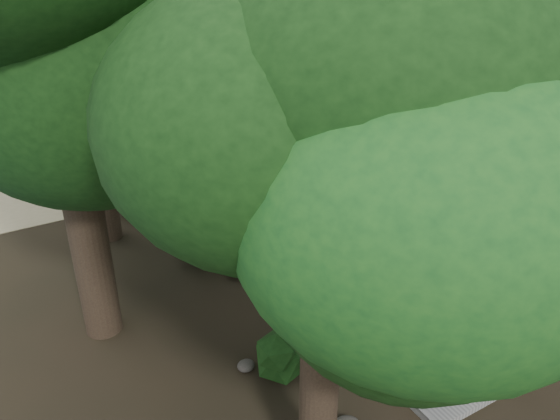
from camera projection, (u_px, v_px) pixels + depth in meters
ground at (310, 262)px, 12.48m from camera, size 120.00×120.00×0.00m
sand_beach at (120, 101)px, 24.86m from camera, size 40.00×22.00×0.02m
boardwalk at (288, 241)px, 13.22m from camera, size 2.00×12.00×0.12m
backpack_left_a at (423, 371)px, 8.64m from camera, size 0.49×0.41×0.77m
backpack_left_b at (396, 355)px, 9.06m from camera, size 0.37×0.29×0.63m
backpack_left_c at (383, 334)px, 9.42m from camera, size 0.44×0.32×0.79m
backpack_left_d at (339, 301)px, 10.43m from camera, size 0.46×0.38×0.60m
backpack_right_a at (490, 349)px, 9.09m from camera, size 0.45×0.33×0.77m
backpack_right_b at (474, 336)px, 9.49m from camera, size 0.40×0.31×0.64m
backpack_right_c at (444, 317)px, 9.96m from camera, size 0.40×0.31×0.64m
backpack_right_d at (427, 305)px, 10.39m from camera, size 0.35×0.26×0.53m
duffel_right_khaki at (404, 290)px, 10.89m from camera, size 0.72×0.80×0.45m
suitcase_on_boardwalk at (355, 319)px, 9.93m from camera, size 0.42×0.25×0.64m
lone_suitcase_on_sand at (191, 145)px, 18.54m from camera, size 0.45×0.29×0.67m
hat_brown at (399, 335)px, 8.94m from camera, size 0.43×0.43×0.13m
hat_white at (385, 314)px, 9.18m from camera, size 0.33×0.33×0.11m
kayak at (96, 151)px, 18.53m from camera, size 0.84×2.90×0.29m
sun_lounger at (244, 111)px, 22.16m from camera, size 1.18×2.20×0.68m
tree_right_c at (406, 45)px, 13.21m from camera, size 4.99×4.99×8.64m
tree_right_d at (378, 2)px, 16.16m from camera, size 5.39×5.39×9.88m
tree_right_e at (292, 10)px, 18.14m from camera, size 4.99×4.99×8.99m
tree_left_a at (325, 247)px, 6.00m from camera, size 4.32×4.32×7.20m
tree_left_b at (59, 76)px, 8.23m from camera, size 5.31×5.31×9.56m
tree_left_c at (87, 83)px, 11.83m from camera, size 4.40×4.40×7.65m
tree_back_a at (63, 6)px, 21.49m from camera, size 4.89×4.89×8.46m
palm_right_a at (276, 41)px, 17.11m from camera, size 4.39×4.39×7.49m
palm_right_b at (269, 1)px, 21.02m from camera, size 4.64×4.64×8.97m
palm_right_c at (198, 20)px, 20.97m from camera, size 4.82×4.82×7.67m
palm_left_a at (26, 54)px, 14.21m from camera, size 4.96×4.96×7.90m
rock_left_b at (246, 366)px, 9.34m from camera, size 0.31×0.28×0.17m
rock_left_c at (239, 269)px, 11.94m from camera, size 0.55×0.49×0.30m
rock_left_d at (177, 236)px, 13.42m from camera, size 0.26×0.24×0.14m
rock_right_a at (521, 320)px, 10.44m from camera, size 0.34×0.31×0.19m
rock_right_b at (440, 259)px, 12.35m from camera, size 0.51×0.46×0.28m
rock_right_c at (318, 216)px, 14.36m from camera, size 0.34×0.31×0.19m
shrub_left_a at (278, 357)px, 9.02m from camera, size 0.99×0.99×0.89m
shrub_left_b at (202, 245)px, 12.34m from camera, size 0.92×0.92×0.83m
shrub_left_c at (135, 196)px, 14.53m from camera, size 1.09×1.09×0.98m
shrub_right_a at (495, 277)px, 11.08m from camera, size 1.07×1.07×0.96m
shrub_right_b at (356, 180)px, 15.10m from camera, size 1.44×1.44×1.29m
shrub_right_c at (268, 164)px, 17.00m from camera, size 0.72×0.72×0.65m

